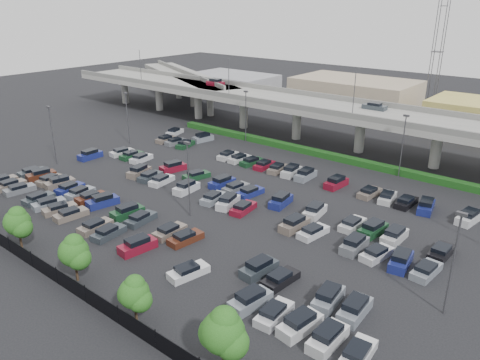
# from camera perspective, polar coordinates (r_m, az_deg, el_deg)

# --- Properties ---
(ground) EXTENTS (280.00, 280.00, 0.00)m
(ground) POSITION_cam_1_polar(r_m,az_deg,el_deg) (68.61, -1.37, -2.10)
(ground) COLOR black
(overpass) EXTENTS (150.00, 13.00, 15.80)m
(overpass) POSITION_cam_1_polar(r_m,az_deg,el_deg) (92.06, 11.68, 8.15)
(overpass) COLOR gray
(overpass) RESTS_ON ground
(on_ramp) EXTENTS (50.93, 30.13, 8.80)m
(on_ramp) POSITION_cam_1_polar(r_m,az_deg,el_deg) (131.67, -6.59, 12.27)
(on_ramp) COLOR gray
(on_ramp) RESTS_ON ground
(hedge) EXTENTS (66.00, 1.60, 1.10)m
(hedge) POSITION_cam_1_polar(r_m,az_deg,el_deg) (87.68, 9.32, 3.30)
(hedge) COLOR #124013
(hedge) RESTS_ON ground
(fence) EXTENTS (70.00, 0.10, 2.00)m
(fence) POSITION_cam_1_polar(r_m,az_deg,el_deg) (52.68, -21.99, -10.43)
(fence) COLOR black
(fence) RESTS_ON ground
(tree_row) EXTENTS (65.07, 3.66, 5.94)m
(tree_row) POSITION_cam_1_polar(r_m,az_deg,el_deg) (51.41, -20.54, -7.67)
(tree_row) COLOR #332316
(tree_row) RESTS_ON ground
(parked_cars) EXTENTS (63.15, 41.70, 1.67)m
(parked_cars) POSITION_cam_1_polar(r_m,az_deg,el_deg) (66.30, -3.44, -2.40)
(parked_cars) COLOR #6F6156
(parked_cars) RESTS_ON ground
(light_poles) EXTENTS (66.90, 48.38, 10.30)m
(light_poles) POSITION_cam_1_polar(r_m,az_deg,el_deg) (70.41, -2.92, 3.92)
(light_poles) COLOR #444448
(light_poles) RESTS_ON ground
(distant_buildings) EXTENTS (138.00, 24.00, 9.00)m
(distant_buildings) POSITION_cam_1_polar(r_m,az_deg,el_deg) (115.64, 24.24, 7.72)
(distant_buildings) COLOR gray
(distant_buildings) RESTS_ON ground
(comm_tower) EXTENTS (2.40, 2.40, 30.00)m
(comm_tower) POSITION_cam_1_polar(r_m,az_deg,el_deg) (127.77, 22.96, 14.48)
(comm_tower) COLOR #444448
(comm_tower) RESTS_ON ground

